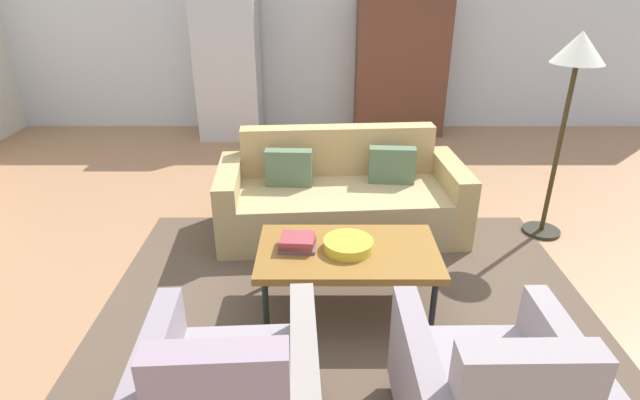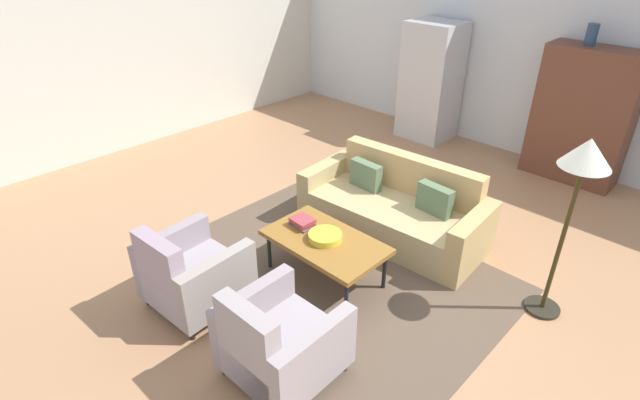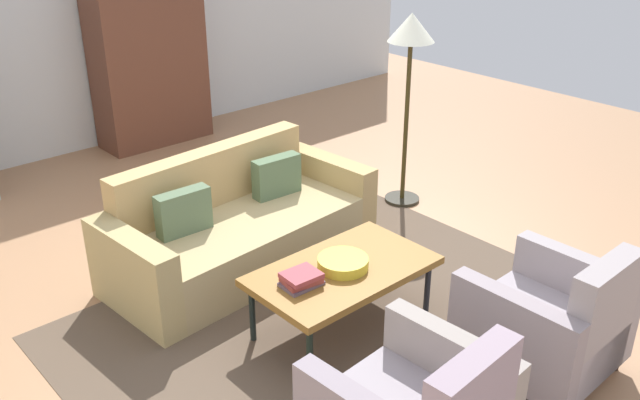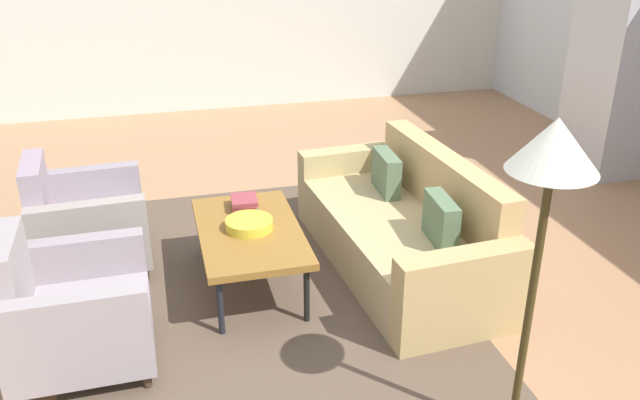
# 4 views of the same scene
# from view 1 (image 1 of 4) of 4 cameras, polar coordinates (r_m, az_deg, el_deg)

# --- Properties ---
(ground_plane) EXTENTS (11.59, 11.59, 0.00)m
(ground_plane) POSITION_cam_1_polar(r_m,az_deg,el_deg) (4.12, 6.27, -6.80)
(ground_plane) COLOR #A97A55
(wall_back) EXTENTS (9.66, 0.12, 2.80)m
(wall_back) POSITION_cam_1_polar(r_m,az_deg,el_deg) (7.30, 3.86, 19.05)
(wall_back) COLOR silver
(wall_back) RESTS_ON ground
(area_rug) EXTENTS (3.40, 2.60, 0.01)m
(area_rug) POSITION_cam_1_polar(r_m,az_deg,el_deg) (3.64, 3.21, -11.38)
(area_rug) COLOR brown
(area_rug) RESTS_ON ground
(couch) EXTENTS (2.16, 1.05, 0.86)m
(couch) POSITION_cam_1_polar(r_m,az_deg,el_deg) (4.48, 2.55, 0.27)
(couch) COLOR tan
(couch) RESTS_ON ground
(coffee_table) EXTENTS (1.20, 0.70, 0.46)m
(coffee_table) POSITION_cam_1_polar(r_m,az_deg,el_deg) (3.37, 3.42, -6.18)
(coffee_table) COLOR black
(coffee_table) RESTS_ON ground
(armchair_left) EXTENTS (0.84, 0.84, 0.88)m
(armchair_left) POSITION_cam_1_polar(r_m,az_deg,el_deg) (2.53, -9.82, -21.48)
(armchair_left) COLOR #372523
(armchair_left) RESTS_ON ground
(fruit_bowl) EXTENTS (0.33, 0.33, 0.07)m
(fruit_bowl) POSITION_cam_1_polar(r_m,az_deg,el_deg) (3.33, 3.45, -5.10)
(fruit_bowl) COLOR gold
(fruit_bowl) RESTS_ON coffee_table
(book_stack) EXTENTS (0.25, 0.20, 0.09)m
(book_stack) POSITION_cam_1_polar(r_m,az_deg,el_deg) (3.34, -2.35, -4.82)
(book_stack) COLOR #604F5F
(book_stack) RESTS_ON coffee_table
(cabinet) EXTENTS (1.20, 0.51, 1.80)m
(cabinet) POSITION_cam_1_polar(r_m,az_deg,el_deg) (7.11, 9.38, 14.54)
(cabinet) COLOR brown
(cabinet) RESTS_ON ground
(refrigerator) EXTENTS (0.80, 0.73, 1.85)m
(refrigerator) POSITION_cam_1_polar(r_m,az_deg,el_deg) (7.02, -10.01, 14.58)
(refrigerator) COLOR #B7BABF
(refrigerator) RESTS_ON ground
(floor_lamp) EXTENTS (0.40, 0.40, 1.72)m
(floor_lamp) POSITION_cam_1_polar(r_m,az_deg,el_deg) (4.47, 27.25, 13.13)
(floor_lamp) COLOR #29271D
(floor_lamp) RESTS_ON ground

